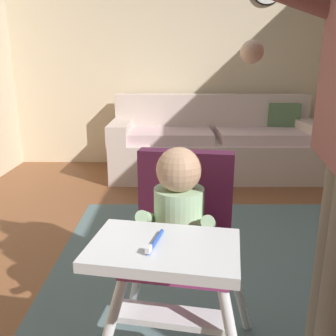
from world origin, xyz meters
name	(u,v)px	position (x,y,z in m)	size (l,w,h in m)	color
ground	(213,277)	(0.00, 0.00, -0.05)	(5.81, 6.54, 0.10)	brown
wall_far	(191,46)	(0.00, 2.50, 1.40)	(5.01, 0.06, 2.80)	beige
area_rug	(253,276)	(0.22, -0.08, 0.00)	(2.35, 2.20, 0.01)	#4E6468
couch	(214,145)	(0.24, 1.98, 0.33)	(2.22, 0.86, 0.86)	beige
high_chair	(180,227)	(-0.23, -0.72, 0.62)	(0.70, 0.80, 0.91)	white
toy_ball	(198,214)	(-0.04, 0.62, 0.08)	(0.17, 0.17, 0.17)	#D13D33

